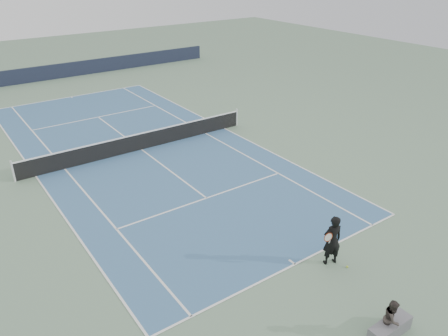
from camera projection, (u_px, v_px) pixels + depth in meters
ground at (142, 150)px, 23.51m from camera, size 80.00×80.00×0.00m
court_surface at (142, 150)px, 23.50m from camera, size 10.97×23.77×0.01m
tennis_net at (141, 141)px, 23.28m from camera, size 12.90×0.10×1.07m
windscreen_far at (47, 73)px, 36.36m from camera, size 30.00×0.25×1.20m
tennis_player at (332, 240)px, 14.49m from camera, size 0.86×0.68×1.84m
tennis_ball at (347, 267)px, 14.64m from camera, size 0.07×0.07×0.07m
spectator_bench at (391, 323)px, 11.88m from camera, size 1.47×0.89×1.20m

